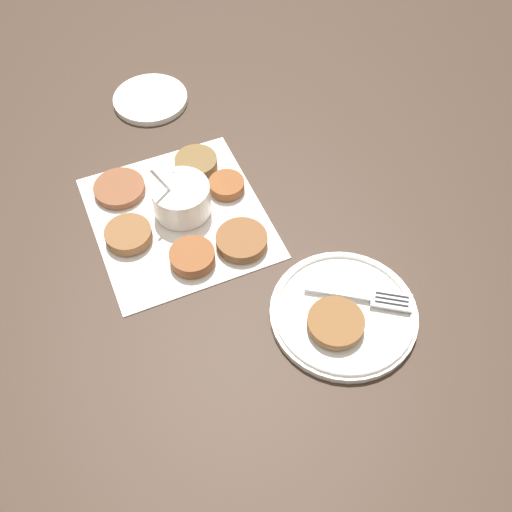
% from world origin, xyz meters
% --- Properties ---
extents(ground_plane, '(4.00, 4.00, 0.00)m').
position_xyz_m(ground_plane, '(0.00, 0.00, 0.00)').
color(ground_plane, '#38281E').
extents(napkin, '(0.29, 0.27, 0.00)m').
position_xyz_m(napkin, '(0.01, 0.03, 0.00)').
color(napkin, white).
rests_on(napkin, ground_plane).
extents(sauce_bowl, '(0.10, 0.09, 0.10)m').
position_xyz_m(sauce_bowl, '(0.03, 0.02, 0.03)').
color(sauce_bowl, white).
rests_on(sauce_bowl, napkin).
extents(fritter_0, '(0.08, 0.08, 0.02)m').
position_xyz_m(fritter_0, '(-0.07, -0.05, 0.01)').
color(fritter_0, brown).
rests_on(fritter_0, napkin).
extents(fritter_1, '(0.07, 0.07, 0.02)m').
position_xyz_m(fritter_1, '(-0.08, 0.03, 0.01)').
color(fritter_1, brown).
rests_on(fritter_1, napkin).
extents(fritter_2, '(0.08, 0.08, 0.01)m').
position_xyz_m(fritter_2, '(0.10, 0.10, 0.01)').
color(fritter_2, brown).
rests_on(fritter_2, napkin).
extents(fritter_3, '(0.07, 0.07, 0.02)m').
position_xyz_m(fritter_3, '(0.11, -0.03, 0.01)').
color(fritter_3, brown).
rests_on(fritter_3, napkin).
extents(fritter_4, '(0.06, 0.06, 0.02)m').
position_xyz_m(fritter_4, '(0.04, -0.06, 0.01)').
color(fritter_4, brown).
rests_on(fritter_4, napkin).
extents(fritter_5, '(0.07, 0.07, 0.02)m').
position_xyz_m(fritter_5, '(-0.00, 0.11, 0.01)').
color(fritter_5, brown).
rests_on(fritter_5, napkin).
extents(serving_plate, '(0.21, 0.21, 0.02)m').
position_xyz_m(serving_plate, '(-0.24, -0.14, 0.01)').
color(serving_plate, white).
rests_on(serving_plate, ground_plane).
extents(fritter_on_plate, '(0.08, 0.08, 0.01)m').
position_xyz_m(fritter_on_plate, '(-0.26, -0.11, 0.02)').
color(fritter_on_plate, brown).
rests_on(fritter_on_plate, serving_plate).
extents(fork, '(0.10, 0.14, 0.00)m').
position_xyz_m(fork, '(-0.23, -0.18, 0.02)').
color(fork, silver).
rests_on(fork, serving_plate).
extents(extra_saucer, '(0.14, 0.14, 0.01)m').
position_xyz_m(extra_saucer, '(0.30, -0.01, 0.01)').
color(extra_saucer, white).
rests_on(extra_saucer, ground_plane).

